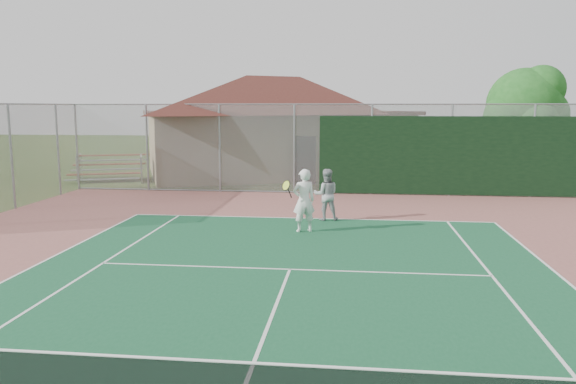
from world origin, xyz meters
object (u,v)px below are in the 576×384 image
Objects in this scene: clubhouse at (273,116)px; bleachers at (110,167)px; tree at (526,108)px; player_grey_back at (326,195)px; player_white_front at (304,201)px.

bleachers is (-7.10, -3.94, -2.31)m from clubhouse.
bleachers is 0.74× the size of tree.
tree is (11.33, -3.88, 0.43)m from clubhouse.
bleachers is at bearing -46.06° from player_grey_back.
player_white_front reaches higher than player_grey_back.
player_grey_back reaches higher than bleachers.
clubhouse is 12.71m from player_grey_back.
player_grey_back is (-8.02, -8.19, -2.59)m from tree.
player_white_front is (9.88, -9.79, 0.24)m from bleachers.
player_white_front is (2.78, -13.72, -2.06)m from clubhouse.
clubhouse is 4.18× the size of bleachers.
player_white_front is (-8.55, -9.84, -2.49)m from tree.
clubhouse is 9.15× the size of player_white_front.
tree reaches higher than player_white_front.
bleachers is 13.22m from player_grey_back.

